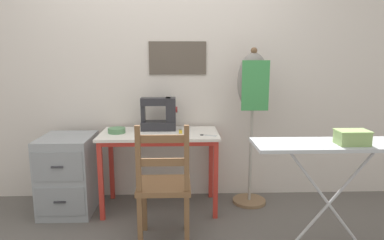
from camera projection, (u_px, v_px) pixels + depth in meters
name	position (u px, v px, depth m)	size (l,w,h in m)	color
ground_plane	(159.00, 221.00, 2.99)	(14.00, 14.00, 0.00)	#5B5651
wall_back	(160.00, 71.00, 3.35)	(10.00, 0.07, 2.55)	silver
sewing_table	(159.00, 143.00, 3.13)	(1.07, 0.54, 0.73)	silver
sewing_machine	(161.00, 115.00, 3.22)	(0.34, 0.16, 0.33)	#28282D
fabric_bowl	(117.00, 130.00, 3.10)	(0.16, 0.16, 0.05)	#56895B
scissors	(206.00, 135.00, 3.01)	(0.15, 0.09, 0.01)	silver
thread_spool_near_machine	(181.00, 132.00, 3.07)	(0.04, 0.04, 0.04)	yellow
thread_spool_mid_table	(186.00, 130.00, 3.16)	(0.03, 0.03, 0.04)	#2875C1
wooden_chair	(164.00, 186.00, 2.57)	(0.40, 0.38, 0.95)	brown
filing_cabinet	(69.00, 174.00, 3.13)	(0.46, 0.54, 0.70)	#93999E
dress_form	(253.00, 94.00, 3.16)	(0.32, 0.32, 1.50)	#846647
ironing_board	(333.00, 150.00, 2.29)	(1.06, 0.34, 0.85)	#ADB2B7
storage_box	(352.00, 137.00, 2.23)	(0.21, 0.14, 0.10)	#8EB266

